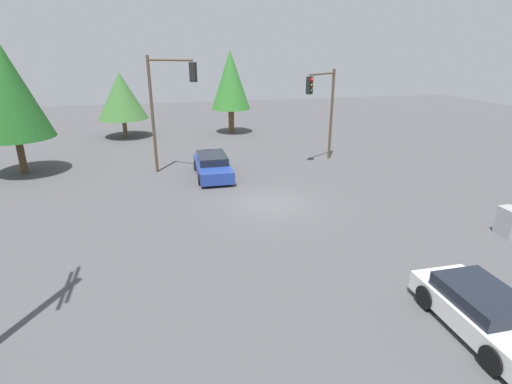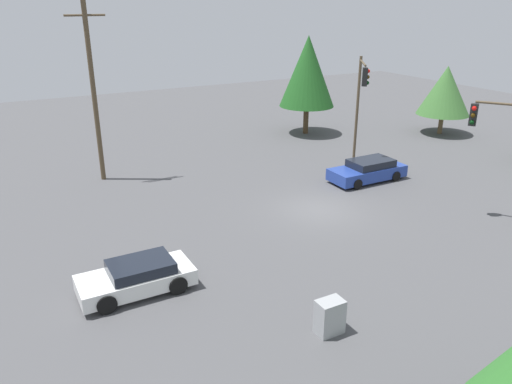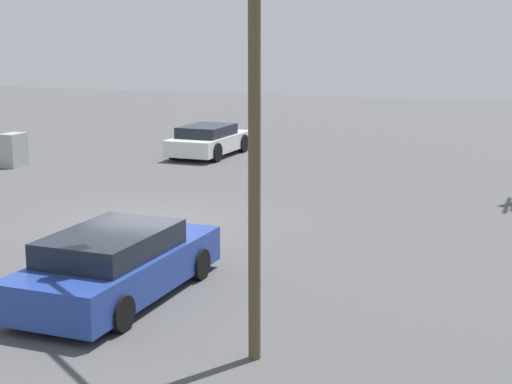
# 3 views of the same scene
# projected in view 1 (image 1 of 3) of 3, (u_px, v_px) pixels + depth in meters

# --- Properties ---
(ground_plane) EXTENTS (80.00, 80.00, 0.00)m
(ground_plane) POSITION_uv_depth(u_px,v_px,m) (272.00, 203.00, 20.10)
(ground_plane) COLOR #4C4C4F
(sedan_white) EXTENTS (4.23, 1.99, 1.21)m
(sedan_white) POSITION_uv_depth(u_px,v_px,m) (484.00, 312.00, 10.94)
(sedan_white) COLOR silver
(sedan_white) RESTS_ON ground_plane
(sedan_blue) EXTENTS (4.76, 2.03, 1.30)m
(sedan_blue) POSITION_uv_depth(u_px,v_px,m) (213.00, 166.00, 24.21)
(sedan_blue) COLOR #233D93
(sedan_blue) RESTS_ON ground_plane
(traffic_signal_main) EXTENTS (1.97, 2.74, 6.97)m
(traffic_signal_main) POSITION_uv_depth(u_px,v_px,m) (167.00, 97.00, 23.21)
(traffic_signal_main) COLOR brown
(traffic_signal_main) RESTS_ON ground_plane
(traffic_signal_cross) EXTENTS (1.86, 2.55, 6.05)m
(traffic_signal_cross) POSITION_uv_depth(u_px,v_px,m) (323.00, 101.00, 26.03)
(traffic_signal_cross) COLOR brown
(traffic_signal_cross) RESTS_ON ground_plane
(electrical_cabinet) EXTENTS (0.89, 0.61, 1.20)m
(electrical_cabinet) POSITION_uv_depth(u_px,v_px,m) (509.00, 222.00, 16.52)
(electrical_cabinet) COLOR #9EA0A3
(electrical_cabinet) RESTS_ON ground_plane
(tree_behind) EXTENTS (4.37, 4.37, 7.75)m
(tree_behind) POSITION_uv_depth(u_px,v_px,m) (8.00, 91.00, 23.14)
(tree_behind) COLOR #4C3823
(tree_behind) RESTS_ON ground_plane
(tree_corner) EXTENTS (3.41, 3.41, 7.20)m
(tree_corner) POSITION_uv_depth(u_px,v_px,m) (230.00, 80.00, 34.94)
(tree_corner) COLOR brown
(tree_corner) RESTS_ON ground_plane
(tree_left) EXTENTS (4.15, 4.15, 5.44)m
(tree_left) POSITION_uv_depth(u_px,v_px,m) (121.00, 96.00, 33.61)
(tree_left) COLOR brown
(tree_left) RESTS_ON ground_plane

